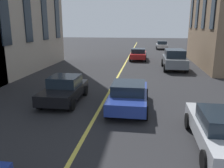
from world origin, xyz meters
name	(u,v)px	position (x,y,z in m)	size (l,w,h in m)	color
lane_centre_line	(115,81)	(20.00, 0.00, 0.00)	(80.00, 0.16, 0.01)	#D8C64C
car_grey_oncoming	(174,59)	(25.63, -4.90, 0.97)	(4.70, 2.14, 1.88)	slate
car_red_far	(138,54)	(31.30, -1.31, 0.70)	(4.40, 1.95, 1.37)	#B21E1E
car_blue_mid	(129,95)	(14.39, -1.43, 0.70)	(4.40, 1.95, 1.37)	navy
car_silver_near	(224,130)	(10.84, -4.90, 0.70)	(4.40, 1.95, 1.37)	#B7BABF
car_silver_parked_b	(162,45)	(44.75, -4.90, 0.70)	(3.90, 1.89, 1.40)	#B7BABF
car_black_parked_a	(64,89)	(14.96, 2.15, 0.70)	(3.90, 1.89, 1.40)	black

